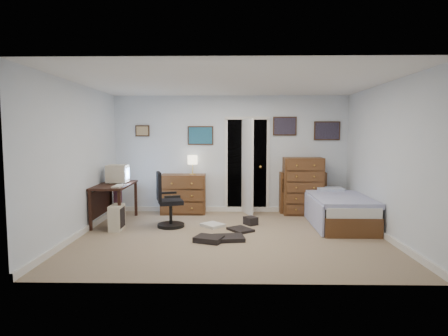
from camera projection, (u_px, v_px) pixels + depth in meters
The scene contains 15 objects.
floor at pixel (231, 236), 6.18m from camera, with size 5.00×4.00×0.02m, color tan.
computer_desk at pixel (110, 193), 7.08m from camera, with size 0.61×1.29×0.74m.
crt_monitor at pixel (118, 174), 7.20m from camera, with size 0.39×0.36×0.35m.
keyboard at pixel (118, 186), 6.71m from camera, with size 0.15×0.39×0.02m, color beige.
pc_tower at pixel (117, 217), 6.56m from camera, with size 0.21×0.42×0.44m.
office_chair at pixel (168, 206), 6.74m from camera, with size 0.61×0.61×1.00m.
media_stack at pixel (118, 198), 7.67m from camera, with size 0.15×0.15×0.73m, color maroon.
low_dresser at pixel (183, 194), 7.93m from camera, with size 0.93×0.47×0.83m, color brown.
table_lamp at pixel (193, 160), 7.86m from camera, with size 0.21×0.21×0.41m.
doorway at pixel (246, 165), 8.34m from camera, with size 0.96×1.12×2.05m.
tall_dresser at pixel (303, 186), 7.84m from camera, with size 0.81×0.48×1.19m, color brown.
headboard_bookcase at pixel (303, 191), 7.96m from camera, with size 0.97×0.26×0.87m.
bed at pixel (338, 210), 6.89m from camera, with size 1.01×1.85×0.60m.
wall_posters at pixel (257, 131), 7.98m from camera, with size 4.38×0.04×0.60m.
floor_clutter at pixel (227, 232), 6.28m from camera, with size 1.11×1.49×0.15m.
Camera 1 is at (0.00, -6.05, 1.66)m, focal length 30.00 mm.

